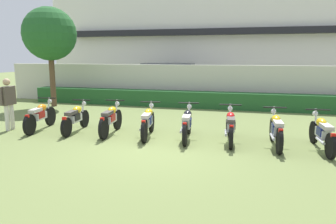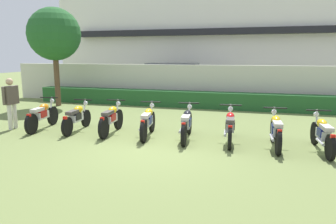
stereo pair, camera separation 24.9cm
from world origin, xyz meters
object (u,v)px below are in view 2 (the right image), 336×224
motorcycle_in_row_1 (77,117)px  inspector_person (11,99)px  motorcycle_in_row_7 (322,134)px  tree_near_inspector (54,35)px  motorcycle_in_row_2 (111,119)px  motorcycle_in_row_6 (276,130)px  motorcycle_in_row_0 (42,115)px  motorcycle_in_row_3 (148,121)px  motorcycle_in_row_5 (230,126)px  motorcycle_in_row_4 (187,123)px  parked_car (175,81)px

motorcycle_in_row_1 → inspector_person: inspector_person is taller
motorcycle_in_row_1 → motorcycle_in_row_7: (6.90, -0.17, 0.01)m
tree_near_inspector → motorcycle_in_row_2: (4.80, -4.19, -2.77)m
motorcycle_in_row_7 → inspector_person: (-9.02, -0.15, 0.51)m
motorcycle_in_row_6 → motorcycle_in_row_7: (1.08, -0.01, -0.01)m
motorcycle_in_row_0 → inspector_person: 1.09m
motorcycle_in_row_7 → motorcycle_in_row_1: bearing=83.1°
inspector_person → motorcycle_in_row_6: bearing=1.2°
motorcycle_in_row_2 → motorcycle_in_row_7: size_ratio=0.96×
motorcycle_in_row_3 → tree_near_inspector: bearing=46.1°
motorcycle_in_row_6 → motorcycle_in_row_7: bearing=-94.5°
motorcycle_in_row_5 → inspector_person: bearing=87.2°
motorcycle_in_row_1 → motorcycle_in_row_7: size_ratio=0.94×
motorcycle_in_row_5 → motorcycle_in_row_7: bearing=-99.7°
motorcycle_in_row_4 → motorcycle_in_row_0: bearing=84.5°
tree_near_inspector → motorcycle_in_row_6: 10.77m
tree_near_inspector → motorcycle_in_row_7: size_ratio=2.29×
motorcycle_in_row_7 → motorcycle_in_row_0: bearing=83.9°
tree_near_inspector → motorcycle_in_row_4: bearing=-30.5°
motorcycle_in_row_3 → inspector_person: bearing=85.2°
motorcycle_in_row_5 → parked_car: bearing=18.7°
motorcycle_in_row_5 → motorcycle_in_row_2: bearing=84.4°
parked_car → motorcycle_in_row_3: parked_car is taller
motorcycle_in_row_1 → motorcycle_in_row_2: (1.17, 0.00, 0.02)m
tree_near_inspector → motorcycle_in_row_1: (3.63, -4.19, -2.80)m
motorcycle_in_row_6 → inspector_person: inspector_person is taller
motorcycle_in_row_1 → motorcycle_in_row_0: bearing=87.8°
motorcycle_in_row_5 → inspector_person: size_ratio=1.18×
tree_near_inspector → motorcycle_in_row_0: size_ratio=2.29×
motorcycle_in_row_5 → motorcycle_in_row_7: (2.23, -0.17, -0.01)m
motorcycle_in_row_5 → motorcycle_in_row_6: 1.17m
tree_near_inspector → motorcycle_in_row_7: (10.53, -4.36, -2.79)m
motorcycle_in_row_0 → motorcycle_in_row_5: 5.85m
motorcycle_in_row_3 → motorcycle_in_row_5: size_ratio=0.97×
motorcycle_in_row_5 → tree_near_inspector: bearing=57.7°
motorcycle_in_row_3 → motorcycle_in_row_4: (1.14, 0.01, 0.00)m
motorcycle_in_row_6 → motorcycle_in_row_7: size_ratio=0.96×
motorcycle_in_row_3 → motorcycle_in_row_4: 1.14m
motorcycle_in_row_1 → motorcycle_in_row_3: 2.34m
motorcycle_in_row_1 → inspector_person: bearing=92.6°
motorcycle_in_row_2 → motorcycle_in_row_6: bearing=-97.5°
motorcycle_in_row_3 → inspector_person: size_ratio=1.14×
parked_car → motorcycle_in_row_6: bearing=-64.2°
parked_car → motorcycle_in_row_0: (-2.08, -8.48, -0.48)m
motorcycle_in_row_3 → motorcycle_in_row_7: size_ratio=0.96×
tree_near_inspector → motorcycle_in_row_5: bearing=-26.8°
motorcycle_in_row_1 → motorcycle_in_row_4: motorcycle_in_row_4 is taller
parked_car → motorcycle_in_row_1: size_ratio=2.53×
tree_near_inspector → motorcycle_in_row_7: 11.73m
motorcycle_in_row_0 → inspector_person: size_ratio=1.19×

